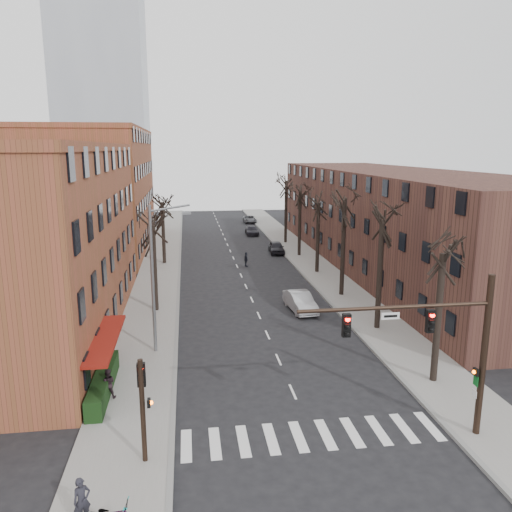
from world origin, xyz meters
name	(u,v)px	position (x,y,z in m)	size (l,w,h in m)	color
ground	(312,436)	(0.00, 0.00, 0.00)	(160.00, 160.00, 0.00)	black
sidewalk_left	(161,261)	(-8.00, 35.00, 0.07)	(4.00, 90.00, 0.15)	gray
sidewalk_right	(304,257)	(8.00, 35.00, 0.07)	(4.00, 90.00, 0.15)	gray
building_left_near	(20,244)	(-16.00, 15.00, 6.00)	(12.00, 26.00, 12.00)	brown
building_left_far	(95,192)	(-16.00, 44.00, 7.00)	(12.00, 28.00, 14.00)	brown
building_right	(392,219)	(16.00, 30.00, 5.00)	(12.00, 50.00, 10.00)	#4F2E24
office_tower	(101,61)	(-22.00, 95.00, 30.00)	(18.00, 18.00, 60.00)	#B2B7BF
awning_left	(109,386)	(-9.40, 6.00, 0.00)	(1.20, 7.00, 0.15)	maroon
hedge	(103,383)	(-9.50, 5.00, 0.65)	(0.80, 6.00, 1.00)	black
tree_right_a	(433,382)	(7.60, 4.00, 0.00)	(5.20, 5.20, 10.00)	black
tree_right_b	(377,329)	(7.60, 12.00, 0.00)	(5.20, 5.20, 10.80)	black
tree_right_c	(341,296)	(7.60, 20.00, 0.00)	(5.20, 5.20, 11.60)	black
tree_right_d	(317,273)	(7.60, 28.00, 0.00)	(5.20, 5.20, 10.00)	black
tree_right_e	(299,256)	(7.60, 36.00, 0.00)	(5.20, 5.20, 10.80)	black
tree_right_f	(285,243)	(7.60, 44.00, 0.00)	(5.20, 5.20, 11.60)	black
tree_left_a	(156,311)	(-7.60, 18.00, 0.00)	(5.20, 5.20, 9.50)	black
tree_left_b	(165,264)	(-7.60, 34.00, 0.00)	(5.20, 5.20, 9.50)	black
signal_mast_arm	(450,342)	(5.45, -1.00, 4.40)	(8.14, 0.30, 7.20)	black
signal_pole_left	(143,402)	(-6.99, -0.95, 2.61)	(0.47, 0.44, 4.40)	black
streetlight	(155,273)	(-7.03, 10.00, 5.01)	(2.45, 0.22, 9.03)	slate
silver_sedan	(300,302)	(3.29, 16.66, 0.73)	(1.54, 4.42, 1.46)	#A9ABB0
parked_car_near	(276,247)	(5.30, 37.94, 0.69)	(1.64, 4.08, 1.39)	black
parked_car_mid	(252,230)	(4.09, 51.13, 0.61)	(1.72, 4.23, 1.23)	black
parked_car_far	(250,219)	(5.30, 62.80, 0.59)	(1.97, 4.28, 1.19)	#57585E
pedestrian_a	(82,501)	(-8.76, -4.08, 0.94)	(0.58, 0.38, 1.58)	#212129
pedestrian_b	(108,384)	(-9.16, 4.36, 0.90)	(0.73, 0.57, 1.51)	black
pedestrian_crossing	(246,259)	(0.93, 31.65, 0.77)	(0.90, 0.38, 1.54)	black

